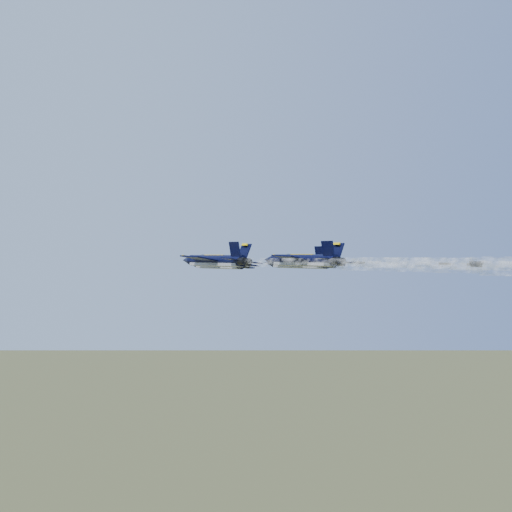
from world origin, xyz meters
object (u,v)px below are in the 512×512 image
object	(u,v)px
jet_right	(298,263)
jet_slot	(302,260)
jet_left	(215,261)
jet_lead	(218,264)

from	to	relation	value
jet_right	jet_slot	bearing A→B (deg)	-130.88
jet_left	jet_lead	bearing A→B (deg)	51.89
jet_slot	jet_right	bearing A→B (deg)	49.12
jet_left	jet_slot	xyz separation A→B (m)	(11.57, -6.18, 0.00)
jet_lead	jet_left	distance (m)	14.52
jet_left	jet_slot	size ratio (longest dim) A/B	1.00
jet_slot	jet_lead	bearing A→B (deg)	89.44
jet_lead	jet_right	xyz separation A→B (m)	(11.65, -7.94, 0.00)
jet_lead	jet_right	world-z (taller)	same
jet_left	jet_right	xyz separation A→B (m)	(16.16, 5.86, 0.00)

